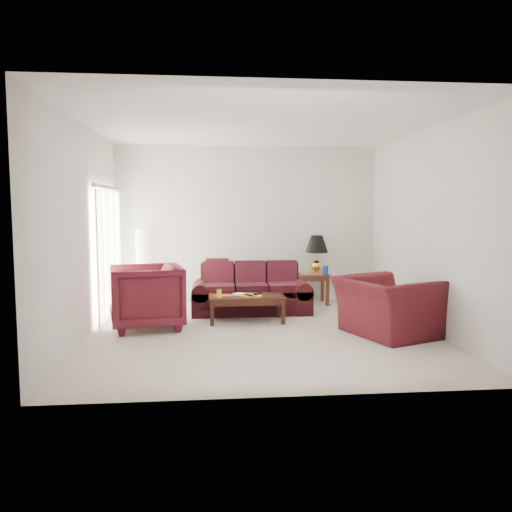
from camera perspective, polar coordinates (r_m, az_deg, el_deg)
The scene contains 19 objects.
floor at distance 7.40m, azimuth 0.63°, elevation -8.76°, with size 5.00×5.00×0.00m, color beige.
blinds at distance 8.62m, azimuth -16.52°, elevation 0.34°, with size 0.10×2.00×2.16m, color silver.
sofa at distance 8.70m, azimuth -0.57°, elevation -3.78°, with size 2.05×0.89×0.84m, color black, non-canonical shape.
throw_pillow at distance 9.30m, azimuth -4.46°, elevation -1.56°, with size 0.42×0.12×0.42m, color black.
end_table at distance 9.61m, azimuth 6.63°, elevation -3.71°, with size 0.53×0.53×0.58m, color #52261C, non-canonical shape.
table_lamp at distance 9.61m, azimuth 6.94°, elevation 0.19°, with size 0.43×0.43×0.72m, color gold, non-canonical shape.
clock at distance 9.43m, azimuth 5.54°, elevation -1.72°, with size 0.12×0.04×0.12m, color white.
blue_canister at distance 9.40m, azimuth 7.93°, elevation -1.62°, with size 0.11×0.11×0.18m, color navy.
picture_frame at distance 9.73m, azimuth 5.51°, elevation -1.44°, with size 0.12×0.02×0.14m, color silver.
floor_lamp at distance 9.48m, azimuth -12.94°, elevation -1.26°, with size 0.24×0.24×1.46m, color silver, non-canonical shape.
armchair_left at distance 7.76m, azimuth -12.45°, elevation -4.54°, with size 1.04×1.07×0.97m, color #450F19.
armchair_right at distance 7.42m, azimuth 14.67°, elevation -5.63°, with size 1.27×1.11×0.83m, color #410F15.
coffee_table at distance 8.07m, azimuth -1.08°, elevation -6.01°, with size 1.21×0.61×0.42m, color black, non-canonical shape.
magazine_red at distance 7.95m, azimuth -3.93°, elevation -4.57°, with size 0.28×0.21×0.02m, color #BE3513.
magazine_white at distance 8.09m, azimuth -1.63°, elevation -4.39°, with size 0.27×0.20×0.02m, color white.
magazine_orange at distance 7.96m, azimuth -0.43°, elevation -4.55°, with size 0.30×0.23×0.02m, color orange.
remote_a at distance 7.92m, azimuth -0.85°, elevation -4.45°, with size 0.05×0.18×0.02m, color black.
remote_b at distance 8.02m, azimuth 0.19°, elevation -4.32°, with size 0.05×0.19×0.02m, color black.
yellow_glass at distance 7.85m, azimuth -4.22°, elevation -4.29°, with size 0.08×0.08×0.13m, color #D1DD31.
Camera 1 is at (-0.76, -7.13, 1.82)m, focal length 35.00 mm.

